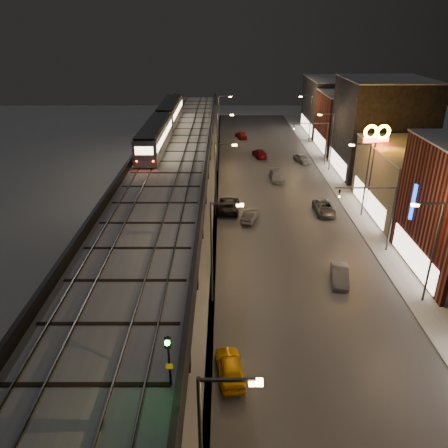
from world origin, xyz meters
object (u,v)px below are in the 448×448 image
object	(u,v)px
car_taxi	(230,368)
car_onc_red	(302,159)
car_onc_white	(276,176)
car_near_white	(250,216)
car_mid_silver	(229,205)
car_onc_silver	(340,275)
car_mid_dark	(260,153)
car_onc_dark	(324,208)
car_far_white	(241,135)
rail_signal	(168,352)
subway_train	(163,123)

from	to	relation	value
car_taxi	car_onc_red	size ratio (longest dim) A/B	1.04
car_onc_white	car_onc_red	size ratio (longest dim) A/B	1.15
car_near_white	car_mid_silver	bearing A→B (deg)	-33.55
car_near_white	car_onc_silver	xyz separation A→B (m)	(7.37, -13.37, 0.05)
car_near_white	car_mid_dark	distance (m)	27.52
car_onc_red	car_onc_white	bearing A→B (deg)	-138.45
car_onc_dark	car_onc_red	xyz separation A→B (m)	(0.77, 21.64, 0.01)
car_far_white	car_onc_dark	bearing A→B (deg)	88.66
car_mid_dark	car_far_white	bearing A→B (deg)	-90.27
rail_signal	car_near_white	bearing A→B (deg)	80.46
car_taxi	car_mid_silver	bearing A→B (deg)	-97.76
rail_signal	car_onc_white	xyz separation A→B (m)	(10.22, 47.22, -7.86)
car_mid_dark	car_onc_dark	distance (m)	25.73
subway_train	car_near_white	bearing A→B (deg)	-54.30
car_near_white	car_mid_dark	bearing A→B (deg)	-78.57
car_far_white	rail_signal	bearing A→B (deg)	71.22
car_onc_white	car_onc_red	distance (m)	10.64
car_onc_white	car_onc_red	bearing A→B (deg)	57.32
rail_signal	car_taxi	bearing A→B (deg)	69.64
car_far_white	car_onc_red	world-z (taller)	car_far_white
subway_train	rail_signal	bearing A→B (deg)	-82.56
car_onc_white	car_mid_silver	bearing A→B (deg)	-124.89
car_mid_silver	car_far_white	size ratio (longest dim) A/B	1.32
car_taxi	car_onc_dark	distance (m)	29.84
car_near_white	car_onc_white	xyz separation A→B (m)	(4.76, 14.74, 0.05)
car_far_white	car_onc_red	distance (m)	19.58
subway_train	car_taxi	distance (m)	43.18
car_far_white	car_near_white	bearing A→B (deg)	75.19
subway_train	car_taxi	world-z (taller)	subway_train
car_onc_silver	car_onc_dark	world-z (taller)	same
rail_signal	car_taxi	distance (m)	11.18
car_mid_dark	car_onc_white	size ratio (longest dim) A/B	0.98
subway_train	car_taxi	size ratio (longest dim) A/B	8.04
subway_train	car_onc_white	world-z (taller)	subway_train
car_taxi	car_mid_dark	size ratio (longest dim) A/B	0.92
car_near_white	car_onc_red	xyz separation A→B (m)	(10.04, 23.98, 0.06)
car_far_white	car_mid_silver	bearing A→B (deg)	71.40
car_taxi	car_onc_silver	bearing A→B (deg)	-138.19
car_far_white	car_taxi	bearing A→B (deg)	73.10
car_onc_silver	car_onc_red	xyz separation A→B (m)	(2.67, 37.35, 0.01)
rail_signal	car_near_white	distance (m)	33.88
subway_train	car_mid_dark	xyz separation A→B (m)	(15.05, 10.83, -7.58)
car_onc_red	car_mid_dark	bearing A→B (deg)	135.18
car_onc_red	rail_signal	bearing A→B (deg)	-124.05
rail_signal	car_mid_silver	size ratio (longest dim) A/B	0.50
car_onc_white	car_far_white	bearing A→B (deg)	96.36
car_taxi	car_onc_white	distance (m)	40.43
car_onc_silver	subway_train	bearing A→B (deg)	132.68
car_mid_dark	subway_train	bearing A→B (deg)	24.17
car_near_white	car_mid_silver	distance (m)	4.00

